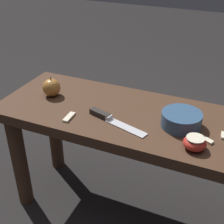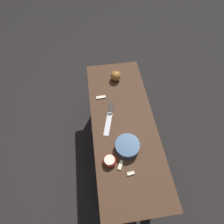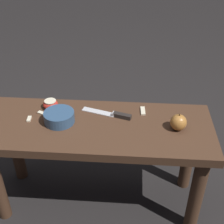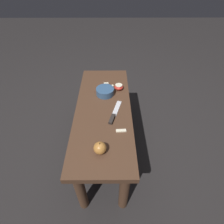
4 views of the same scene
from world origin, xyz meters
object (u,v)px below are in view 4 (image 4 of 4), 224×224
apple_cut (119,87)px  apple_whole (100,148)px  wooden_bench (104,118)px  bowl (105,91)px  knife (114,115)px

apple_cut → apple_whole: bearing=-11.7°
wooden_bench → apple_cut: (-0.23, 0.12, 0.12)m
apple_whole → apple_cut: bearing=168.3°
wooden_bench → bowl: size_ratio=7.65×
apple_cut → wooden_bench: bearing=-26.9°
knife → apple_cut: 0.31m
apple_whole → apple_cut: size_ratio=1.13×
knife → apple_whole: bearing=-179.0°
wooden_bench → apple_cut: apple_cut is taller
apple_cut → bowl: (0.07, -0.11, 0.00)m
wooden_bench → knife: (0.07, 0.07, 0.10)m
knife → apple_cut: (-0.31, 0.04, 0.01)m
wooden_bench → apple_whole: 0.38m
knife → apple_whole: 0.30m
apple_whole → knife: bearing=164.6°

